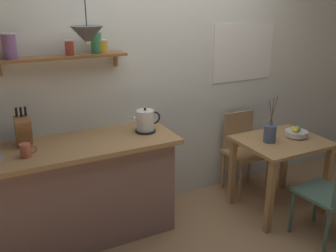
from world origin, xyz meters
The scene contains 13 objects.
ground_plane centered at (0.00, 0.00, 0.00)m, with size 14.00×14.00×0.00m, color #A87F56.
back_wall centered at (0.20, 0.65, 1.35)m, with size 6.80×0.11×2.70m.
kitchen_counter centered at (-1.00, 0.32, 0.46)m, with size 1.83×0.63×0.91m.
wall_shelf centered at (-0.92, 0.49, 1.63)m, with size 1.03×0.20×0.32m.
dining_table centered at (0.96, -0.07, 0.60)m, with size 0.81×0.66×0.74m.
dining_chair_near centered at (0.98, -0.70, 0.49)m, with size 0.43×0.45×0.88m.
dining_chair_far centered at (0.89, 0.41, 0.50)m, with size 0.43×0.40×0.87m.
fruit_bowl centered at (1.14, -0.07, 0.79)m, with size 0.21×0.21×0.12m.
twig_vase centered at (0.81, -0.06, 0.83)m, with size 0.11×0.11×0.45m.
electric_kettle centered at (-0.29, 0.30, 1.01)m, with size 0.26×0.18×0.22m.
knife_block centered at (-1.28, 0.42, 1.04)m, with size 0.12×0.18×0.33m.
coffee_mug_by_sink centered at (-1.30, 0.20, 0.96)m, with size 0.12×0.08×0.11m.
pendant_lamp centered at (-0.76, 0.29, 1.76)m, with size 0.25×0.25×0.65m.
Camera 1 is at (-1.49, -2.48, 2.02)m, focal length 39.08 mm.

